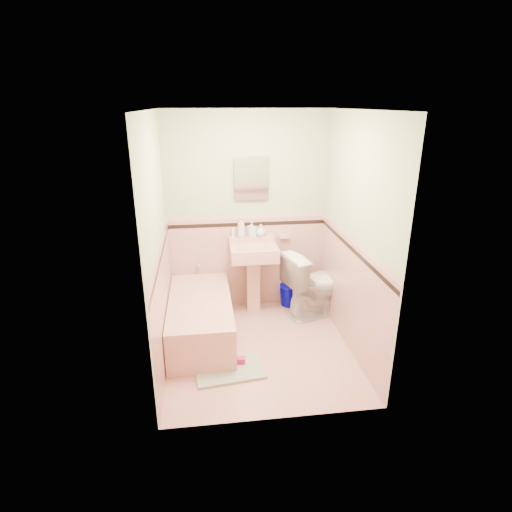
{
  "coord_description": "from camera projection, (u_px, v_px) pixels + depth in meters",
  "views": [
    {
      "loc": [
        -0.55,
        -3.9,
        2.56
      ],
      "look_at": [
        0.0,
        0.25,
        1.0
      ],
      "focal_mm": 28.97,
      "sensor_mm": 36.0,
      "label": 1
    }
  ],
  "objects": [
    {
      "name": "tube",
      "position": [
        233.0,
        233.0,
        5.17
      ],
      "size": [
        0.04,
        0.04,
        0.12
      ],
      "primitive_type": "cylinder",
      "rotation": [
        0.0,
        0.0,
        0.04
      ],
      "color": "white",
      "rests_on": "sink"
    },
    {
      "name": "medicine_cabinet",
      "position": [
        251.0,
        178.0,
        4.99
      ],
      "size": [
        0.37,
        0.04,
        0.47
      ],
      "primitive_type": "cube",
      "color": "white",
      "rests_on": "wall_back"
    },
    {
      "name": "bucket",
      "position": [
        290.0,
        295.0,
        5.53
      ],
      "size": [
        0.29,
        0.29,
        0.28
      ],
      "primitive_type": null,
      "rotation": [
        0.0,
        0.0,
        -0.04
      ],
      "color": "#0001BD",
      "rests_on": "floor"
    },
    {
      "name": "cap_front",
      "position": [
        279.0,
        289.0,
        3.15
      ],
      "size": [
        2.0,
        0.0,
        2.0
      ],
      "primitive_type": "plane",
      "rotation": [
        -1.57,
        0.0,
        0.0
      ],
      "color": "#DEA099",
      "rests_on": "ground"
    },
    {
      "name": "wainscot_back",
      "position": [
        248.0,
        263.0,
        5.39
      ],
      "size": [
        2.0,
        0.0,
        2.0
      ],
      "primitive_type": "plane",
      "rotation": [
        1.57,
        0.0,
        0.0
      ],
      "color": "#E0A396",
      "rests_on": "ground"
    },
    {
      "name": "bathtub",
      "position": [
        201.0,
        319.0,
        4.74
      ],
      "size": [
        0.7,
        1.5,
        0.45
      ],
      "primitive_type": "cube",
      "color": "#D99A8D",
      "rests_on": "floor"
    },
    {
      "name": "sink_faucet",
      "position": [
        252.0,
        239.0,
        5.19
      ],
      "size": [
        0.02,
        0.02,
        0.1
      ],
      "primitive_type": "cylinder",
      "color": "silver",
      "rests_on": "sink"
    },
    {
      "name": "cap_left",
      "position": [
        160.0,
        248.0,
        4.04
      ],
      "size": [
        0.0,
        2.2,
        2.2
      ],
      "primitive_type": "plane",
      "rotation": [
        1.57,
        0.0,
        1.57
      ],
      "color": "#DEA099",
      "rests_on": "ground"
    },
    {
      "name": "cap_back",
      "position": [
        247.0,
        217.0,
        5.16
      ],
      "size": [
        2.0,
        0.0,
        2.0
      ],
      "primitive_type": "plane",
      "rotation": [
        1.57,
        0.0,
        0.0
      ],
      "color": "#DEA099",
      "rests_on": "ground"
    },
    {
      "name": "floor",
      "position": [
        259.0,
        348.0,
        4.58
      ],
      "size": [
        2.2,
        2.2,
        0.0
      ],
      "primitive_type": "plane",
      "color": "#DE9E91",
      "rests_on": "ground"
    },
    {
      "name": "shoe",
      "position": [
        238.0,
        360.0,
        4.27
      ],
      "size": [
        0.16,
        0.09,
        0.06
      ],
      "primitive_type": "cube",
      "rotation": [
        0.0,
        0.0,
        -0.14
      ],
      "color": "#BF1E59",
      "rests_on": "bath_mat"
    },
    {
      "name": "wainscot_right",
      "position": [
        349.0,
        294.0,
        4.5
      ],
      "size": [
        0.0,
        2.2,
        2.2
      ],
      "primitive_type": "plane",
      "rotation": [
        1.57,
        0.0,
        -1.57
      ],
      "color": "#E0A396",
      "rests_on": "ground"
    },
    {
      "name": "soap_bottle_mid",
      "position": [
        252.0,
        229.0,
        5.18
      ],
      "size": [
        0.11,
        0.12,
        0.2
      ],
      "primitive_type": "imported",
      "rotation": [
        0.0,
        0.0,
        0.34
      ],
      "color": "#B2B2B2",
      "rests_on": "sink"
    },
    {
      "name": "wainscot_left",
      "position": [
        164.0,
        305.0,
        4.25
      ],
      "size": [
        0.0,
        2.2,
        2.2
      ],
      "primitive_type": "plane",
      "rotation": [
        1.57,
        0.0,
        1.57
      ],
      "color": "#E0A396",
      "rests_on": "ground"
    },
    {
      "name": "bath_mat",
      "position": [
        229.0,
        369.0,
        4.19
      ],
      "size": [
        0.74,
        0.54,
        0.03
      ],
      "primitive_type": "cube",
      "rotation": [
        0.0,
        0.0,
        0.13
      ],
      "color": "#9CA98D",
      "rests_on": "floor"
    },
    {
      "name": "cap_right",
      "position": [
        353.0,
        240.0,
        4.28
      ],
      "size": [
        0.0,
        2.2,
        2.2
      ],
      "primitive_type": "plane",
      "rotation": [
        1.57,
        0.0,
        -1.57
      ],
      "color": "#DEA099",
      "rests_on": "ground"
    },
    {
      "name": "wall_left",
      "position": [
        158.0,
        246.0,
        4.03
      ],
      "size": [
        0.0,
        2.5,
        2.5
      ],
      "primitive_type": "plane",
      "rotation": [
        1.57,
        0.0,
        1.57
      ],
      "color": "#F5EDC7",
      "rests_on": "ground"
    },
    {
      "name": "accent_back",
      "position": [
        247.0,
        224.0,
        5.2
      ],
      "size": [
        2.0,
        0.0,
        2.0
      ],
      "primitive_type": "plane",
      "rotation": [
        1.57,
        0.0,
        0.0
      ],
      "color": "black",
      "rests_on": "ground"
    },
    {
      "name": "soap_dish",
      "position": [
        284.0,
        236.0,
        5.3
      ],
      "size": [
        0.13,
        0.08,
        0.04
      ],
      "primitive_type": "cube",
      "color": "#D99A8D",
      "rests_on": "wall_back"
    },
    {
      "name": "soap_bottle_left",
      "position": [
        241.0,
        227.0,
        5.16
      ],
      "size": [
        0.11,
        0.11,
        0.25
      ],
      "primitive_type": "imported",
      "rotation": [
        0.0,
        0.0,
        0.15
      ],
      "color": "#B2B2B2",
      "rests_on": "sink"
    },
    {
      "name": "soap_bottle_right",
      "position": [
        261.0,
        230.0,
        5.21
      ],
      "size": [
        0.15,
        0.15,
        0.15
      ],
      "primitive_type": "imported",
      "rotation": [
        0.0,
        0.0,
        0.33
      ],
      "color": "#B2B2B2",
      "rests_on": "sink"
    },
    {
      "name": "accent_right",
      "position": [
        352.0,
        249.0,
        4.31
      ],
      "size": [
        0.0,
        2.2,
        2.2
      ],
      "primitive_type": "plane",
      "rotation": [
        1.57,
        0.0,
        -1.57
      ],
      "color": "black",
      "rests_on": "ground"
    },
    {
      "name": "accent_front",
      "position": [
        279.0,
        301.0,
        3.19
      ],
      "size": [
        2.0,
        0.0,
        2.0
      ],
      "primitive_type": "plane",
      "rotation": [
        -1.57,
        0.0,
        0.0
      ],
      "color": "black",
      "rests_on": "ground"
    },
    {
      "name": "wall_back",
      "position": [
        247.0,
        214.0,
        5.17
      ],
      "size": [
        2.5,
        0.0,
        2.5
      ],
      "primitive_type": "plane",
      "rotation": [
        1.57,
        0.0,
        0.0
      ],
      "color": "#F5EDC7",
      "rests_on": "ground"
    },
    {
      "name": "wall_front",
      "position": [
        279.0,
        287.0,
        3.13
      ],
      "size": [
        2.5,
        0.0,
        2.5
      ],
      "primitive_type": "plane",
      "rotation": [
        -1.57,
        0.0,
        0.0
      ],
      "color": "#F5EDC7",
      "rests_on": "ground"
    },
    {
      "name": "tub_faucet",
      "position": [
        199.0,
        264.0,
        5.26
      ],
      "size": [
        0.04,
        0.12,
        0.04
      ],
      "primitive_type": "cylinder",
      "rotation": [
        1.57,
        0.0,
        0.0
      ],
      "color": "silver",
      "rests_on": "wall_back"
    },
    {
      "name": "accent_left",
      "position": [
        161.0,
        258.0,
        4.07
      ],
      "size": [
        0.0,
        2.2,
        2.2
      ],
      "primitive_type": "plane",
      "rotation": [
        1.57,
        0.0,
        1.57
      ],
      "color": "black",
      "rests_on": "ground"
    },
    {
      "name": "sink",
      "position": [
        254.0,
        279.0,
        5.23
      ],
      "size": [
        0.58,
        0.48,
        0.91
      ],
      "primitive_type": null,
      "color": "#D99A8D",
      "rests_on": "floor"
    },
    {
      "name": "wall_right",
      "position": [
        355.0,
        237.0,
        4.27
      ],
      "size": [
        0.0,
        2.5,
        2.5
      ],
      "primitive_type": "plane",
      "rotation": [
        1.57,
        0.0,
        -1.57
      ],
      "color": "#F5EDC7",
      "rests_on": "ground"
    },
    {
      "name": "ceiling",
      "position": [
        260.0,
        110.0,
        3.71
      ],
      "size": [
        2.2,
        2.2,
        0.0
      ],
      "primitive_type": "plane",
      "rotation": [
        3.14,
        0.0,
        0.0
      ],
      "color": "white",
      "rests_on": "ground"
    },
    {
      "name": "toilet",
      "position": [
        317.0,
        284.0,
        5.17
      ],
      "size": [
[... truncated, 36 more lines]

